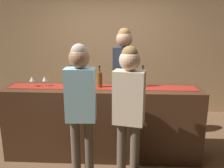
# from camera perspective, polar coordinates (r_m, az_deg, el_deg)

# --- Properties ---
(ground_plane) EXTENTS (10.00, 10.00, 0.00)m
(ground_plane) POSITION_cam_1_polar(r_m,az_deg,el_deg) (3.64, -2.22, -16.47)
(ground_plane) COLOR brown
(back_wall) EXTENTS (6.00, 0.12, 2.90)m
(back_wall) POSITION_cam_1_polar(r_m,az_deg,el_deg) (5.04, -0.37, 9.55)
(back_wall) COLOR tan
(back_wall) RESTS_ON ground
(bar_counter) EXTENTS (2.72, 0.60, 1.02)m
(bar_counter) POSITION_cam_1_polar(r_m,az_deg,el_deg) (3.41, -2.30, -9.10)
(bar_counter) COLOR #472B19
(bar_counter) RESTS_ON ground
(counter_runner_cloth) EXTENTS (2.58, 0.28, 0.01)m
(counter_runner_cloth) POSITION_cam_1_polar(r_m,az_deg,el_deg) (3.24, -2.38, -0.77)
(counter_runner_cloth) COLOR maroon
(counter_runner_cloth) RESTS_ON bar_counter
(wine_bottle_amber) EXTENTS (0.07, 0.07, 0.30)m
(wine_bottle_amber) POSITION_cam_1_polar(r_m,az_deg,el_deg) (3.22, -3.06, 1.13)
(wine_bottle_amber) COLOR brown
(wine_bottle_amber) RESTS_ON bar_counter
(wine_bottle_clear) EXTENTS (0.07, 0.07, 0.30)m
(wine_bottle_clear) POSITION_cam_1_polar(r_m,az_deg,el_deg) (3.37, -9.67, 1.55)
(wine_bottle_clear) COLOR #B2C6C1
(wine_bottle_clear) RESTS_ON bar_counter
(wine_bottle_green) EXTENTS (0.07, 0.07, 0.30)m
(wine_bottle_green) POSITION_cam_1_polar(r_m,az_deg,el_deg) (3.28, 7.44, 1.27)
(wine_bottle_green) COLOR #194723
(wine_bottle_green) RESTS_ON bar_counter
(wine_glass_near_customer) EXTENTS (0.07, 0.07, 0.14)m
(wine_glass_near_customer) POSITION_cam_1_polar(r_m,az_deg,el_deg) (3.24, 1.69, 1.08)
(wine_glass_near_customer) COLOR silver
(wine_glass_near_customer) RESTS_ON bar_counter
(wine_glass_mid_counter) EXTENTS (0.07, 0.07, 0.14)m
(wine_glass_mid_counter) POSITION_cam_1_polar(r_m,az_deg,el_deg) (3.40, -16.11, 1.16)
(wine_glass_mid_counter) COLOR silver
(wine_glass_mid_counter) RESTS_ON bar_counter
(wine_glass_far_end) EXTENTS (0.07, 0.07, 0.14)m
(wine_glass_far_end) POSITION_cam_1_polar(r_m,az_deg,el_deg) (3.44, -18.95, 1.09)
(wine_glass_far_end) COLOR silver
(wine_glass_far_end) RESTS_ON bar_counter
(bartender) EXTENTS (0.36, 0.25, 1.82)m
(bartender) POSITION_cam_1_polar(r_m,az_deg,el_deg) (3.77, 2.92, 3.25)
(bartender) COLOR #26262B
(bartender) RESTS_ON ground
(customer_sipping) EXTENTS (0.37, 0.27, 1.64)m
(customer_sipping) POSITION_cam_1_polar(r_m,az_deg,el_deg) (2.62, 4.15, -4.63)
(customer_sipping) COLOR brown
(customer_sipping) RESTS_ON ground
(customer_browsing) EXTENTS (0.35, 0.23, 1.66)m
(customer_browsing) POSITION_cam_1_polar(r_m,az_deg,el_deg) (2.70, -7.67, -3.89)
(customer_browsing) COLOR brown
(customer_browsing) RESTS_ON ground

